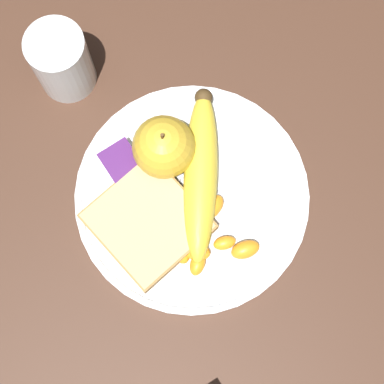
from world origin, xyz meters
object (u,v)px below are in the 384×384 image
(juice_glass, at_px, (62,62))
(apple, at_px, (160,149))
(bread_slice, at_px, (146,220))
(fork, at_px, (195,193))
(banana, at_px, (201,173))
(plate, at_px, (192,197))
(jam_packet, at_px, (123,165))

(juice_glass, height_order, apple, same)
(bread_slice, bearing_deg, fork, -91.98)
(bread_slice, bearing_deg, banana, -82.83)
(banana, xyz_separation_m, bread_slice, (-0.01, 0.08, -0.01))
(plate, relative_size, apple, 3.36)
(apple, relative_size, banana, 0.44)
(plate, bearing_deg, banana, -57.02)
(banana, bearing_deg, juice_glass, 17.86)
(plate, relative_size, juice_glass, 2.94)
(bread_slice, distance_m, fork, 0.06)
(banana, height_order, bread_slice, banana)
(bread_slice, xyz_separation_m, fork, (-0.00, -0.06, -0.01))
(apple, relative_size, jam_packet, 1.71)
(fork, bearing_deg, plate, 55.56)
(fork, xyz_separation_m, jam_packet, (0.07, 0.05, 0.01))
(juice_glass, relative_size, jam_packet, 1.96)
(fork, distance_m, jam_packet, 0.09)
(fork, bearing_deg, apple, -39.89)
(fork, relative_size, jam_packet, 2.95)
(apple, xyz_separation_m, banana, (-0.04, -0.03, -0.02))
(bread_slice, height_order, fork, bread_slice)
(juice_glass, relative_size, apple, 1.14)
(fork, bearing_deg, juice_glass, -36.55)
(plate, relative_size, jam_packet, 5.75)
(apple, height_order, jam_packet, apple)
(apple, distance_m, banana, 0.05)
(plate, xyz_separation_m, apple, (0.06, 0.00, 0.04))
(banana, distance_m, fork, 0.03)
(banana, bearing_deg, jam_packet, 49.14)
(juice_glass, relative_size, banana, 0.50)
(plate, xyz_separation_m, bread_slice, (0.00, 0.06, 0.02))
(bread_slice, bearing_deg, plate, -93.19)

